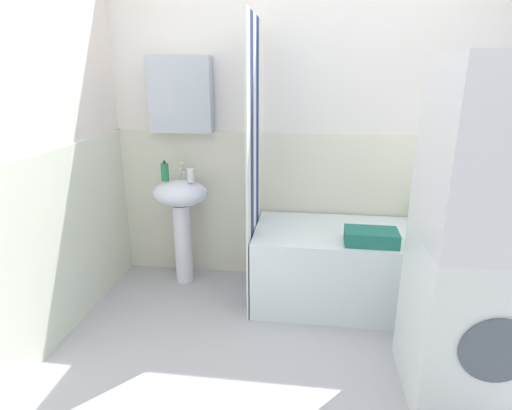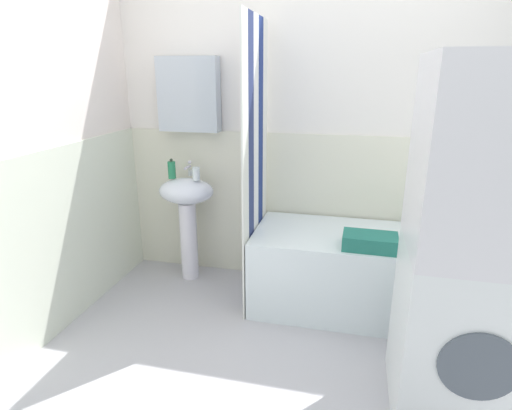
{
  "view_description": "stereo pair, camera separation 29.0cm",
  "coord_description": "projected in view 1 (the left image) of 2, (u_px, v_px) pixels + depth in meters",
  "views": [
    {
      "loc": [
        -0.01,
        -1.96,
        1.65
      ],
      "look_at": [
        -0.36,
        0.78,
        0.76
      ],
      "focal_mm": 29.17,
      "sensor_mm": 36.0,
      "label": 1
    },
    {
      "loc": [
        0.28,
        -1.91,
        1.65
      ],
      "look_at": [
        -0.36,
        0.78,
        0.76
      ],
      "focal_mm": 29.17,
      "sensor_mm": 36.0,
      "label": 2
    }
  ],
  "objects": [
    {
      "name": "shower_curtain",
      "position": [
        254.0,
        168.0,
        2.92
      ],
      "size": [
        0.01,
        0.71,
        2.0
      ],
      "color": "white",
      "rests_on": "ground_plane"
    },
    {
      "name": "wall_back_tiled",
      "position": [
        303.0,
        141.0,
        3.21
      ],
      "size": [
        3.6,
        0.18,
        2.4
      ],
      "color": "white",
      "rests_on": "ground_plane"
    },
    {
      "name": "conditioner_bottle",
      "position": [
        429.0,
        212.0,
        3.14
      ],
      "size": [
        0.05,
        0.05,
        0.15
      ],
      "color": "orange",
      "rests_on": "bathtub"
    },
    {
      "name": "bathtub",
      "position": [
        357.0,
        267.0,
        3.04
      ],
      "size": [
        1.49,
        0.71,
        0.57
      ],
      "primitive_type": "cube",
      "color": "white",
      "rests_on": "ground_plane"
    },
    {
      "name": "sink",
      "position": [
        181.0,
        209.0,
        3.26
      ],
      "size": [
        0.44,
        0.34,
        0.85
      ],
      "color": "white",
      "rests_on": "ground_plane"
    },
    {
      "name": "lotion_bottle",
      "position": [
        444.0,
        210.0,
        3.14
      ],
      "size": [
        0.05,
        0.05,
        0.19
      ],
      "color": "#3354A5",
      "rests_on": "bathtub"
    },
    {
      "name": "toothbrush_cup",
      "position": [
        191.0,
        175.0,
        3.14
      ],
      "size": [
        0.06,
        0.06,
        0.1
      ],
      "primitive_type": "cylinder",
      "color": "white",
      "rests_on": "sink"
    },
    {
      "name": "washer_dryer_stack",
      "position": [
        485.0,
        243.0,
        1.99
      ],
      "size": [
        0.6,
        0.61,
        1.73
      ],
      "color": "white",
      "rests_on": "ground_plane"
    },
    {
      "name": "faucet",
      "position": [
        182.0,
        170.0,
        3.25
      ],
      "size": [
        0.03,
        0.12,
        0.12
      ],
      "color": "silver",
      "rests_on": "sink"
    },
    {
      "name": "towel_folded",
      "position": [
        371.0,
        237.0,
        2.73
      ],
      "size": [
        0.35,
        0.21,
        0.1
      ],
      "primitive_type": "cube",
      "rotation": [
        0.0,
        0.0,
        -0.02
      ],
      "color": "#226B5D",
      "rests_on": "bathtub"
    },
    {
      "name": "soap_dispenser",
      "position": [
        165.0,
        172.0,
        3.17
      ],
      "size": [
        0.06,
        0.06,
        0.16
      ],
      "color": "#247C50",
      "rests_on": "sink"
    },
    {
      "name": "ground_plane",
      "position": [
        302.0,
        379.0,
        2.36
      ],
      "size": [
        4.8,
        5.6,
        0.04
      ],
      "primitive_type": "cube",
      "color": "#B7B4BA"
    },
    {
      "name": "wall_left_tiled",
      "position": [
        51.0,
        163.0,
        2.53
      ],
      "size": [
        0.07,
        1.81,
        2.4
      ],
      "color": "white",
      "rests_on": "ground_plane"
    },
    {
      "name": "body_wash_bottle",
      "position": [
        420.0,
        213.0,
        3.13
      ],
      "size": [
        0.07,
        0.07,
        0.15
      ],
      "color": "#1A7A56",
      "rests_on": "bathtub"
    }
  ]
}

